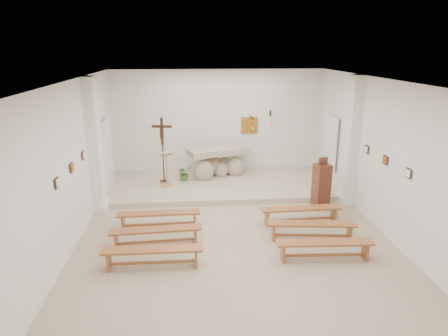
{
  "coord_description": "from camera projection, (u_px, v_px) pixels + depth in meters",
  "views": [
    {
      "loc": [
        -0.93,
        -8.17,
        4.18
      ],
      "look_at": [
        -0.09,
        1.6,
        1.2
      ],
      "focal_mm": 32.0,
      "sensor_mm": 36.0,
      "label": 1
    }
  ],
  "objects": [
    {
      "name": "lectern",
      "position": [
        167.0,
        169.0,
        11.97
      ],
      "size": [
        0.44,
        0.39,
        1.08
      ],
      "rotation": [
        0.0,
        0.0,
        0.2
      ],
      "color": "tan",
      "rests_on": "sanctuary_platform"
    },
    {
      "name": "station_frame_left_rear",
      "position": [
        83.0,
        155.0,
        9.44
      ],
      "size": [
        0.03,
        0.2,
        0.2
      ],
      "primitive_type": "cube",
      "color": "#3B2A1A",
      "rests_on": "wall_left"
    },
    {
      "name": "bench_left_third",
      "position": [
        153.0,
        253.0,
        7.8
      ],
      "size": [
        1.97,
        0.32,
        0.42
      ],
      "rotation": [
        0.0,
        0.0,
        -0.01
      ],
      "color": "brown",
      "rests_on": "ground"
    },
    {
      "name": "station_frame_left_front",
      "position": [
        57.0,
        183.0,
        7.53
      ],
      "size": [
        0.03,
        0.2,
        0.2
      ],
      "primitive_type": "cube",
      "color": "#3B2A1A",
      "rests_on": "wall_left"
    },
    {
      "name": "wall_left",
      "position": [
        68.0,
        169.0,
        8.29
      ],
      "size": [
        0.02,
        10.0,
        3.5
      ],
      "primitive_type": "cube",
      "color": "silver",
      "rests_on": "ground"
    },
    {
      "name": "station_frame_left_mid",
      "position": [
        72.0,
        168.0,
        8.49
      ],
      "size": [
        0.03,
        0.2,
        0.2
      ],
      "primitive_type": "cube",
      "color": "#3B2A1A",
      "rests_on": "wall_left"
    },
    {
      "name": "ceiling",
      "position": [
        235.0,
        82.0,
        8.06
      ],
      "size": [
        7.0,
        10.0,
        0.02
      ],
      "primitive_type": "cube",
      "color": "silver",
      "rests_on": "wall_back"
    },
    {
      "name": "pilaster_right",
      "position": [
        350.0,
        141.0,
        10.75
      ],
      "size": [
        0.26,
        0.55,
        3.5
      ],
      "primitive_type": "cube",
      "color": "white",
      "rests_on": "ground"
    },
    {
      "name": "station_frame_right_front",
      "position": [
        409.0,
        173.0,
        8.1
      ],
      "size": [
        0.03,
        0.2,
        0.2
      ],
      "primitive_type": "cube",
      "color": "#3B2A1A",
      "rests_on": "wall_right"
    },
    {
      "name": "wall_right",
      "position": [
        391.0,
        161.0,
        8.85
      ],
      "size": [
        0.02,
        10.0,
        3.5
      ],
      "primitive_type": "cube",
      "color": "silver",
      "rests_on": "ground"
    },
    {
      "name": "sanctuary_platform",
      "position": [
        222.0,
        185.0,
        12.39
      ],
      "size": [
        6.98,
        3.0,
        0.15
      ],
      "primitive_type": "cube",
      "color": "beige",
      "rests_on": "ground"
    },
    {
      "name": "radiator_left",
      "position": [
        103.0,
        191.0,
        11.3
      ],
      "size": [
        0.1,
        0.85,
        0.52
      ],
      "primitive_type": "cube",
      "color": "silver",
      "rests_on": "ground"
    },
    {
      "name": "bench_left_front",
      "position": [
        159.0,
        216.0,
        9.51
      ],
      "size": [
        1.97,
        0.36,
        0.42
      ],
      "rotation": [
        0.0,
        0.0,
        0.02
      ],
      "color": "brown",
      "rests_on": "ground"
    },
    {
      "name": "bench_right_front",
      "position": [
        301.0,
        211.0,
        9.79
      ],
      "size": [
        1.97,
        0.37,
        0.42
      ],
      "rotation": [
        0.0,
        0.0,
        0.03
      ],
      "color": "brown",
      "rests_on": "ground"
    },
    {
      "name": "station_frame_right_mid",
      "position": [
        385.0,
        160.0,
        9.05
      ],
      "size": [
        0.03,
        0.2,
        0.2
      ],
      "primitive_type": "cube",
      "color": "#3B2A1A",
      "rests_on": "wall_right"
    },
    {
      "name": "bench_left_second",
      "position": [
        156.0,
        233.0,
        8.65
      ],
      "size": [
        1.98,
        0.43,
        0.42
      ],
      "rotation": [
        0.0,
        0.0,
        0.06
      ],
      "color": "brown",
      "rests_on": "ground"
    },
    {
      "name": "pilaster_left",
      "position": [
        95.0,
        146.0,
        10.2
      ],
      "size": [
        0.26,
        0.55,
        3.5
      ],
      "primitive_type": "cube",
      "color": "white",
      "rests_on": "ground"
    },
    {
      "name": "gold_wall_relief",
      "position": [
        249.0,
        125.0,
        13.41
      ],
      "size": [
        0.55,
        0.04,
        0.55
      ],
      "primitive_type": "cube",
      "color": "#C0862D",
      "rests_on": "wall_back"
    },
    {
      "name": "altar",
      "position": [
        218.0,
        164.0,
        12.93
      ],
      "size": [
        2.11,
        1.37,
        1.02
      ],
      "rotation": [
        0.0,
        0.0,
        0.33
      ],
      "color": "tan",
      "rests_on": "sanctuary_platform"
    },
    {
      "name": "ground",
      "position": [
        234.0,
        238.0,
        9.08
      ],
      "size": [
        7.0,
        10.0,
        0.0
      ],
      "primitive_type": "cube",
      "color": "tan",
      "rests_on": "ground"
    },
    {
      "name": "bench_right_third",
      "position": [
        325.0,
        246.0,
        8.08
      ],
      "size": [
        1.98,
        0.41,
        0.42
      ],
      "rotation": [
        0.0,
        0.0,
        -0.05
      ],
      "color": "brown",
      "rests_on": "ground"
    },
    {
      "name": "donation_pedestal",
      "position": [
        321.0,
        186.0,
        10.63
      ],
      "size": [
        0.45,
        0.45,
        1.42
      ],
      "rotation": [
        0.0,
        0.0,
        0.22
      ],
      "color": "#542D18",
      "rests_on": "ground"
    },
    {
      "name": "potted_plant",
      "position": [
        184.0,
        173.0,
        12.51
      ],
      "size": [
        0.57,
        0.56,
        0.48
      ],
      "primitive_type": "imported",
      "rotation": [
        0.0,
        0.0,
        0.6
      ],
      "color": "#346026",
      "rests_on": "sanctuary_platform"
    },
    {
      "name": "bench_right_second",
      "position": [
        312.0,
        227.0,
        8.94
      ],
      "size": [
        1.99,
        0.54,
        0.42
      ],
      "rotation": [
        0.0,
        0.0,
        -0.12
      ],
      "color": "brown",
      "rests_on": "ground"
    },
    {
      "name": "station_frame_right_rear",
      "position": [
        367.0,
        149.0,
        10.01
      ],
      "size": [
        0.03,
        0.2,
        0.2
      ],
      "primitive_type": "cube",
      "color": "#3B2A1A",
      "rests_on": "wall_right"
    },
    {
      "name": "radiator_right",
      "position": [
        339.0,
        184.0,
        11.85
      ],
      "size": [
        0.1,
        0.85,
        0.52
      ],
      "primitive_type": "cube",
      "color": "silver",
      "rests_on": "ground"
    },
    {
      "name": "crucifix_stand",
      "position": [
        163.0,
        145.0,
        12.11
      ],
      "size": [
        0.61,
        0.27,
        2.02
      ],
      "rotation": [
        0.0,
        0.0,
        -0.17
      ],
      "color": "#3C1F13",
      "rests_on": "sanctuary_platform"
    },
    {
      "name": "sanctuary_lamp",
      "position": [
        271.0,
        122.0,
        13.18
      ],
      "size": [
        0.11,
        0.36,
        0.44
      ],
      "color": "black",
      "rests_on": "wall_back"
    },
    {
      "name": "wall_back",
      "position": [
        218.0,
        123.0,
        13.33
      ],
      "size": [
        7.0,
        0.02,
        3.5
      ],
      "primitive_type": "cube",
      "color": "silver",
      "rests_on": "ground"
    }
  ]
}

